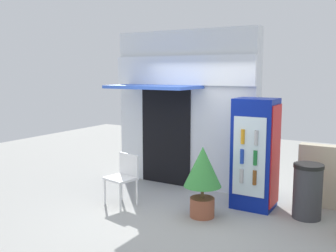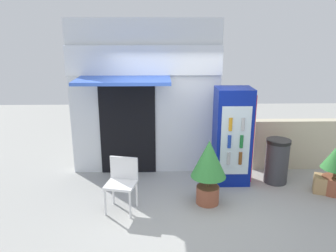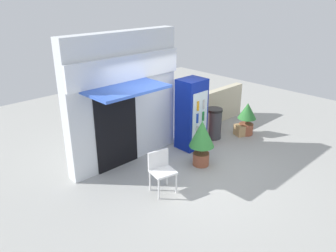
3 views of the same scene
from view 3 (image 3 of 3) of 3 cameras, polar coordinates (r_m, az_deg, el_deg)
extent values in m
plane|color=#A3A39E|center=(7.85, 3.73, -8.04)|extent=(16.00, 16.00, 0.00)
cube|color=silver|center=(7.93, -7.58, 4.48)|extent=(3.02, 0.32, 3.12)
cube|color=white|center=(7.58, -6.96, 9.72)|extent=(3.02, 0.08, 0.57)
cube|color=blue|center=(7.10, -6.99, 6.25)|extent=(1.71, 0.96, 0.06)
cube|color=black|center=(7.80, -8.73, -0.41)|extent=(1.13, 0.03, 1.97)
cube|color=navy|center=(8.75, 3.95, 2.04)|extent=(0.68, 0.57, 1.87)
cube|color=silver|center=(8.57, 5.42, 1.54)|extent=(0.54, 0.02, 1.31)
cube|color=red|center=(9.00, 5.44, 2.57)|extent=(0.02, 0.51, 1.68)
cylinder|color=#B2B2B7|center=(8.60, 4.95, -0.71)|extent=(0.06, 0.06, 0.24)
cylinder|color=brown|center=(8.76, 5.90, -0.32)|extent=(0.06, 0.06, 0.24)
cylinder|color=#1938A5|center=(8.48, 5.01, 1.32)|extent=(0.06, 0.06, 0.24)
cylinder|color=#196B2D|center=(8.64, 5.99, 1.69)|extent=(0.06, 0.06, 0.24)
cylinder|color=orange|center=(8.37, 5.11, 3.42)|extent=(0.06, 0.06, 0.24)
cylinder|color=#B2B2B7|center=(8.53, 6.11, 3.75)|extent=(0.06, 0.06, 0.24)
cylinder|color=white|center=(6.86, -1.58, -10.72)|extent=(0.04, 0.04, 0.45)
cylinder|color=white|center=(7.04, 1.42, -9.76)|extent=(0.04, 0.04, 0.45)
cylinder|color=white|center=(7.13, -3.09, -9.32)|extent=(0.04, 0.04, 0.45)
cylinder|color=white|center=(7.31, -0.17, -8.43)|extent=(0.04, 0.04, 0.45)
cube|color=white|center=(6.95, -0.86, -7.81)|extent=(0.55, 0.52, 0.04)
cube|color=white|center=(6.99, -1.68, -5.62)|extent=(0.47, 0.14, 0.39)
cylinder|color=#995138|center=(8.17, 5.61, -5.57)|extent=(0.39, 0.39, 0.31)
cylinder|color=brown|center=(8.06, 5.68, -3.99)|extent=(0.05, 0.05, 0.19)
cone|color=#388C3D|center=(7.88, 5.79, -1.27)|extent=(0.60, 0.60, 0.64)
cylinder|color=#995138|center=(10.06, 13.08, -0.48)|extent=(0.42, 0.42, 0.32)
cylinder|color=brown|center=(9.97, 13.20, 0.83)|extent=(0.05, 0.05, 0.17)
cone|color=#2D7533|center=(9.86, 13.36, 2.54)|extent=(0.53, 0.53, 0.46)
cylinder|color=#38383D|center=(9.55, 7.76, 0.26)|extent=(0.44, 0.44, 0.82)
cylinder|color=black|center=(9.39, 7.90, 2.73)|extent=(0.47, 0.47, 0.06)
cube|color=beige|center=(10.61, 8.01, 3.27)|extent=(2.48, 0.23, 1.07)
cube|color=tan|center=(9.99, 12.54, -0.63)|extent=(0.51, 0.45, 0.31)
camera|label=1|loc=(8.36, 50.46, 2.70)|focal=41.71mm
camera|label=2|loc=(4.90, 50.46, 1.54)|focal=35.34mm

